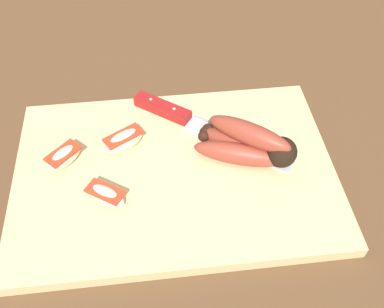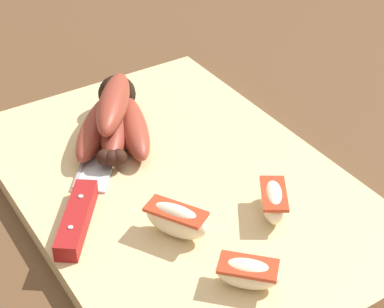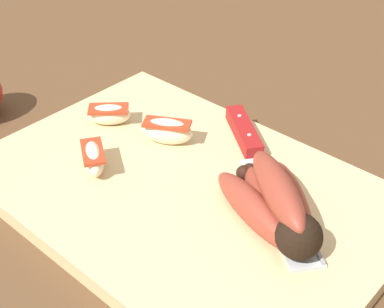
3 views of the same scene
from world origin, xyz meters
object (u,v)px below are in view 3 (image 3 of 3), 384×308
(chefs_knife, at_px, (255,155))
(apple_wedge_near, at_px, (167,131))
(banana_bunch, at_px, (277,206))
(apple_wedge_middle, at_px, (93,158))
(apple_wedge_far, at_px, (109,114))

(chefs_knife, distance_m, apple_wedge_near, 0.11)
(chefs_knife, bearing_deg, apple_wedge_near, -155.85)
(banana_bunch, relative_size, apple_wedge_near, 2.27)
(banana_bunch, bearing_deg, apple_wedge_middle, -162.52)
(apple_wedge_near, bearing_deg, chefs_knife, 24.15)
(apple_wedge_middle, bearing_deg, apple_wedge_far, 128.63)
(banana_bunch, distance_m, apple_wedge_middle, 0.22)
(banana_bunch, relative_size, apple_wedge_far, 2.63)
(apple_wedge_middle, height_order, apple_wedge_far, apple_wedge_middle)
(chefs_knife, height_order, apple_wedge_far, apple_wedge_far)
(banana_bunch, distance_m, chefs_knife, 0.11)
(apple_wedge_near, distance_m, apple_wedge_middle, 0.10)
(apple_wedge_near, height_order, apple_wedge_far, apple_wedge_near)
(banana_bunch, height_order, apple_wedge_near, banana_bunch)
(banana_bunch, height_order, chefs_knife, banana_bunch)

